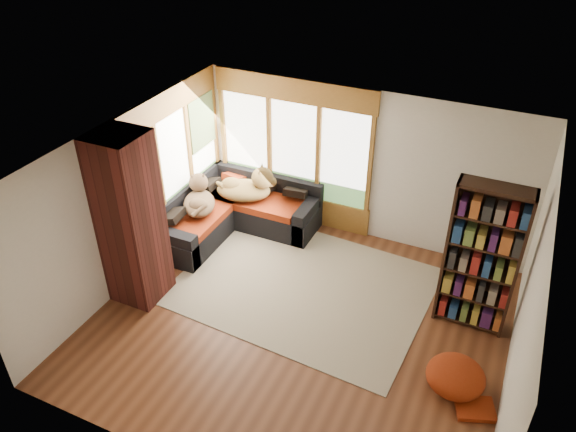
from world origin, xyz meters
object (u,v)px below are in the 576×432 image
Objects in this scene: brick_chimney at (130,220)px; bookshelf at (481,259)px; sectional_sofa at (235,214)px; dog_tan at (248,186)px; area_rug at (303,285)px; pouf at (456,376)px; dog_brindle at (199,197)px.

brick_chimney reaches higher than bookshelf.
bookshelf is (4.09, -0.65, 0.80)m from sectional_sofa.
bookshelf is 2.03× the size of dog_tan.
brick_chimney reaches higher than area_rug.
bookshelf reaches higher than pouf.
area_rug is 2.66m from pouf.
dog_brindle is (-0.59, -0.62, -0.04)m from dog_tan.
dog_tan reaches higher than area_rug.
dog_tan is (0.17, 0.21, 0.50)m from sectional_sofa.
bookshelf is 4.54m from dog_brindle.
brick_chimney is at bearing -162.89° from bookshelf.
area_rug is 2.65m from bookshelf.
pouf is at bearing 1.68° from brick_chimney.
dog_brindle is at bearing 161.80° from pouf.
bookshelf is 1.55m from pouf.
bookshelf is 2.31× the size of dog_brindle.
pouf is at bearing -87.65° from bookshelf.
dog_tan is at bearing 74.76° from brick_chimney.
pouf is 0.67× the size of dog_tan.
bookshelf is at bearing 17.11° from brick_chimney.
dog_tan is (0.61, 2.25, -0.49)m from brick_chimney.
sectional_sofa is 2.04× the size of dog_tan.
dog_tan is at bearing 167.69° from bookshelf.
dog_tan is 1.14× the size of dog_brindle.
sectional_sofa reaches higher than area_rug.
dog_brindle is (-2.12, 0.51, 0.76)m from area_rug.
pouf is (2.46, -0.99, 0.20)m from area_rug.
sectional_sofa is 0.60× the size of area_rug.
dog_tan reaches higher than dog_brindle.
area_rug is at bearing -134.18° from dog_brindle.
area_rug is (1.69, -0.92, -0.30)m from sectional_sofa.
sectional_sofa is 2.32× the size of dog_brindle.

